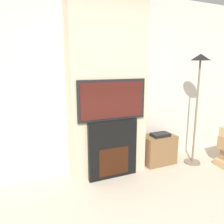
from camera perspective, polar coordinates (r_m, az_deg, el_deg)
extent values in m
cube|color=silver|center=(3.37, -2.56, 7.32)|extent=(6.00, 0.06, 2.70)
cube|color=beige|center=(3.18, -1.24, 7.06)|extent=(1.15, 0.34, 2.70)
cube|color=black|center=(3.24, 0.00, -9.53)|extent=(0.74, 0.14, 0.87)
cube|color=#33160A|center=(3.25, 0.53, -12.81)|extent=(0.46, 0.01, 0.42)
cube|color=black|center=(3.05, 0.00, 3.17)|extent=(1.01, 0.06, 0.58)
cube|color=#471914|center=(3.02, 0.25, 3.08)|extent=(0.93, 0.01, 0.51)
cylinder|color=#726651|center=(4.06, 20.19, -12.17)|extent=(0.26, 0.26, 0.03)
cylinder|color=#726651|center=(3.80, 21.11, -0.32)|extent=(0.03, 0.03, 1.68)
cone|color=black|center=(3.73, 22.16, 13.16)|extent=(0.30, 0.30, 0.10)
cube|color=brown|center=(3.81, 12.01, -9.51)|extent=(0.54, 0.34, 0.49)
cube|color=black|center=(3.70, 12.50, -5.80)|extent=(0.30, 0.19, 0.05)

